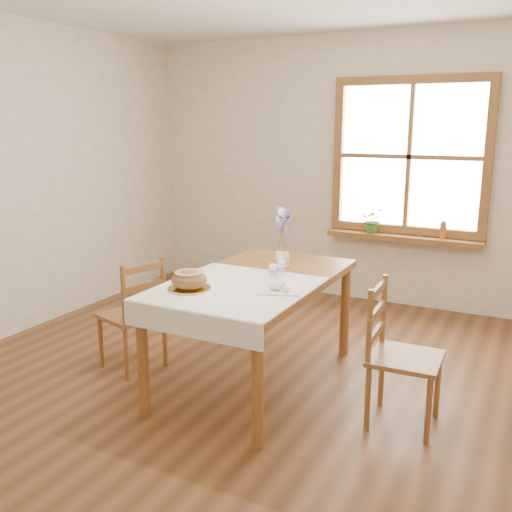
% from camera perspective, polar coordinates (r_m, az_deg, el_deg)
% --- Properties ---
extents(ground, '(5.00, 5.00, 0.00)m').
position_cam_1_polar(ground, '(3.85, -2.10, -14.07)').
color(ground, brown).
rests_on(ground, ground).
extents(room_walls, '(4.60, 5.10, 2.65)m').
position_cam_1_polar(room_walls, '(3.42, -2.35, 12.20)').
color(room_walls, beige).
rests_on(room_walls, ground).
extents(window, '(1.46, 0.08, 1.46)m').
position_cam_1_polar(window, '(5.58, 15.10, 9.56)').
color(window, brown).
rests_on(window, ground).
extents(window_sill, '(1.46, 0.20, 0.05)m').
position_cam_1_polar(window_sill, '(5.61, 14.49, 1.77)').
color(window_sill, brown).
rests_on(window_sill, ground).
extents(dining_table, '(0.90, 1.60, 0.75)m').
position_cam_1_polar(dining_table, '(3.85, 0.00, -3.41)').
color(dining_table, brown).
rests_on(dining_table, ground).
extents(table_linen, '(0.91, 0.99, 0.01)m').
position_cam_1_polar(table_linen, '(3.57, -2.23, -3.27)').
color(table_linen, white).
rests_on(table_linen, dining_table).
extents(chair_left, '(0.50, 0.49, 0.83)m').
position_cam_1_polar(chair_left, '(4.26, -12.36, -5.60)').
color(chair_left, brown).
rests_on(chair_left, ground).
extents(chair_right, '(0.43, 0.41, 0.86)m').
position_cam_1_polar(chair_right, '(3.51, 14.75, -9.66)').
color(chair_right, brown).
rests_on(chair_right, ground).
extents(bread_plate, '(0.30, 0.30, 0.01)m').
position_cam_1_polar(bread_plate, '(3.54, -6.68, -3.26)').
color(bread_plate, white).
rests_on(bread_plate, table_linen).
extents(bread_loaf, '(0.22, 0.22, 0.12)m').
position_cam_1_polar(bread_loaf, '(3.53, -6.71, -2.20)').
color(bread_loaf, brown).
rests_on(bread_loaf, bread_plate).
extents(egg_napkin, '(0.31, 0.29, 0.01)m').
position_cam_1_polar(egg_napkin, '(3.50, 2.33, -3.41)').
color(egg_napkin, white).
rests_on(egg_napkin, table_linen).
extents(eggs, '(0.24, 0.23, 0.04)m').
position_cam_1_polar(eggs, '(3.49, 2.34, -2.99)').
color(eggs, white).
rests_on(eggs, egg_napkin).
extents(salt_shaker, '(0.07, 0.07, 0.10)m').
position_cam_1_polar(salt_shaker, '(3.76, 1.69, -1.50)').
color(salt_shaker, white).
rests_on(salt_shaker, table_linen).
extents(pepper_shaker, '(0.07, 0.07, 0.11)m').
position_cam_1_polar(pepper_shaker, '(3.84, 2.57, -1.17)').
color(pepper_shaker, white).
rests_on(pepper_shaker, table_linen).
extents(flower_vase, '(0.11, 0.11, 0.10)m').
position_cam_1_polar(flower_vase, '(4.10, 2.62, -0.40)').
color(flower_vase, white).
rests_on(flower_vase, dining_table).
extents(lavender_bouquet, '(0.17, 0.17, 0.31)m').
position_cam_1_polar(lavender_bouquet, '(4.05, 2.66, 2.46)').
color(lavender_bouquet, '#6C5698').
rests_on(lavender_bouquet, flower_vase).
extents(potted_plant, '(0.28, 0.30, 0.19)m').
position_cam_1_polar(potted_plant, '(5.66, 11.62, 3.28)').
color(potted_plant, '#38752F').
rests_on(potted_plant, window_sill).
extents(amber_bottle, '(0.07, 0.07, 0.17)m').
position_cam_1_polar(amber_bottle, '(5.53, 18.21, 2.52)').
color(amber_bottle, '#B05920').
rests_on(amber_bottle, window_sill).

